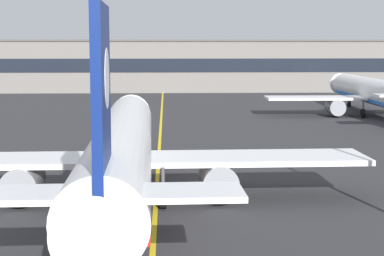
% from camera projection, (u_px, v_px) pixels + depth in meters
% --- Properties ---
extents(taxiway_centreline, '(1.17, 180.00, 0.01)m').
position_uv_depth(taxiway_centreline, '(159.00, 156.00, 58.46)').
color(taxiway_centreline, yellow).
rests_on(taxiway_centreline, ground).
extents(airliner_foreground, '(32.10, 41.46, 11.65)m').
position_uv_depth(airliner_foreground, '(121.00, 150.00, 41.24)').
color(airliner_foreground, white).
rests_on(airliner_foreground, ground).
extents(airliner_background, '(31.06, 40.16, 11.30)m').
position_uv_depth(airliner_background, '(378.00, 93.00, 90.12)').
color(airliner_background, white).
rests_on(airliner_background, ground).
extents(safety_cone_by_nose_gear, '(0.44, 0.44, 0.55)m').
position_uv_depth(safety_cone_by_nose_gear, '(135.00, 157.00, 56.48)').
color(safety_cone_by_nose_gear, orange).
rests_on(safety_cone_by_nose_gear, ground).
extents(terminal_building, '(139.35, 12.40, 10.96)m').
position_uv_depth(terminal_building, '(159.00, 65.00, 138.49)').
color(terminal_building, slate).
rests_on(terminal_building, ground).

